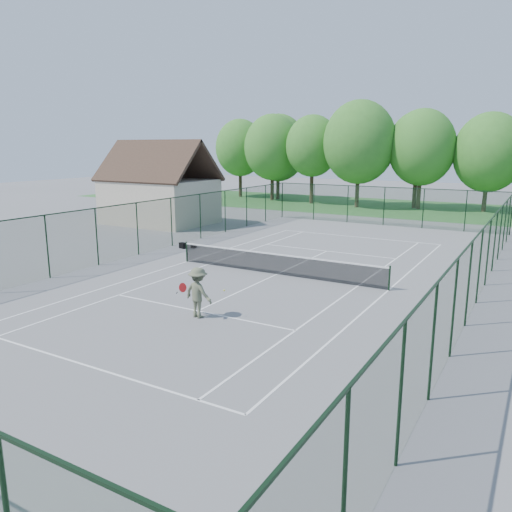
# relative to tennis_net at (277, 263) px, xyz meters

# --- Properties ---
(ground) EXTENTS (140.00, 140.00, 0.00)m
(ground) POSITION_rel_tennis_net_xyz_m (0.00, 0.00, -0.58)
(ground) COLOR gray
(ground) RESTS_ON ground
(grass_far) EXTENTS (80.00, 16.00, 0.01)m
(grass_far) POSITION_rel_tennis_net_xyz_m (0.00, 30.00, -0.57)
(grass_far) COLOR #387633
(grass_far) RESTS_ON ground
(court_lines) EXTENTS (11.05, 23.85, 0.01)m
(court_lines) POSITION_rel_tennis_net_xyz_m (0.00, 0.00, -0.57)
(court_lines) COLOR white
(court_lines) RESTS_ON ground
(tennis_net) EXTENTS (11.08, 0.08, 1.10)m
(tennis_net) POSITION_rel_tennis_net_xyz_m (0.00, 0.00, 0.00)
(tennis_net) COLOR black
(tennis_net) RESTS_ON ground
(fence_enclosure) EXTENTS (18.05, 36.05, 3.02)m
(fence_enclosure) POSITION_rel_tennis_net_xyz_m (0.00, 0.00, 0.98)
(fence_enclosure) COLOR #1A3B1F
(fence_enclosure) RESTS_ON ground
(utility_building) EXTENTS (8.60, 6.27, 6.63)m
(utility_building) POSITION_rel_tennis_net_xyz_m (-16.00, 10.00, 2.54)
(utility_building) COLOR beige
(utility_building) RESTS_ON ground
(tree_line_far) EXTENTS (39.40, 6.40, 9.70)m
(tree_line_far) POSITION_rel_tennis_net_xyz_m (0.00, 30.00, 5.42)
(tree_line_far) COLOR #3B2A1D
(tree_line_far) RESTS_ON ground
(sports_bag_a) EXTENTS (0.49, 0.36, 0.35)m
(sports_bag_a) POSITION_rel_tennis_net_xyz_m (-7.95, 2.73, -0.40)
(sports_bag_a) COLOR black
(sports_bag_a) RESTS_ON ground
(sports_bag_b) EXTENTS (0.32, 0.21, 0.24)m
(sports_bag_b) POSITION_rel_tennis_net_xyz_m (-7.43, 3.12, -0.46)
(sports_bag_b) COLOR black
(sports_bag_b) RESTS_ON ground
(tennis_player) EXTENTS (1.75, 0.95, 1.86)m
(tennis_player) POSITION_rel_tennis_net_xyz_m (0.44, -6.92, 0.36)
(tennis_player) COLOR #5E6348
(tennis_player) RESTS_ON ground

